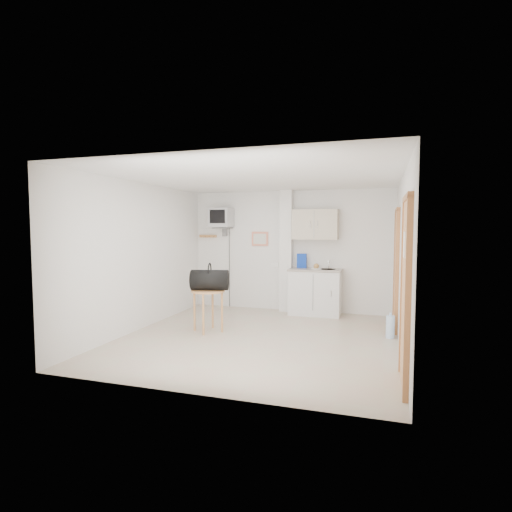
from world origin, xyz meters
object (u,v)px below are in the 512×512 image
(water_bottle, at_px, (390,327))
(round_table, at_px, (208,296))
(duffel_bag, at_px, (210,280))
(crt_television, at_px, (221,218))

(water_bottle, bearing_deg, round_table, -170.55)
(round_table, xyz_separation_m, duffel_bag, (0.03, 0.00, 0.28))
(round_table, relative_size, water_bottle, 1.75)
(crt_television, height_order, water_bottle, crt_television)
(crt_television, xyz_separation_m, duffel_bag, (0.56, -1.89, -1.06))
(crt_television, distance_m, round_table, 2.38)
(crt_television, distance_m, duffel_bag, 2.24)
(crt_television, bearing_deg, round_table, -74.44)
(round_table, height_order, duffel_bag, duffel_bag)
(crt_television, height_order, round_table, crt_television)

